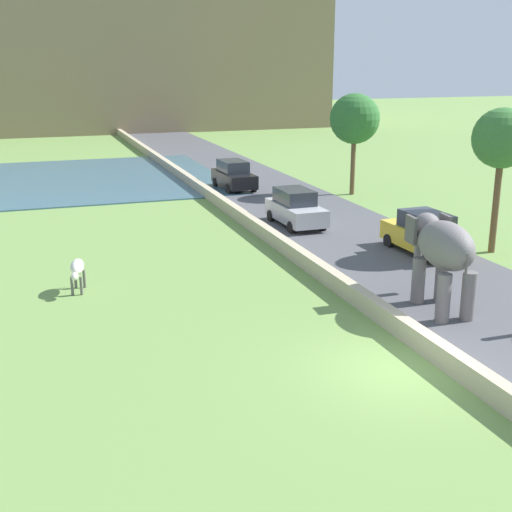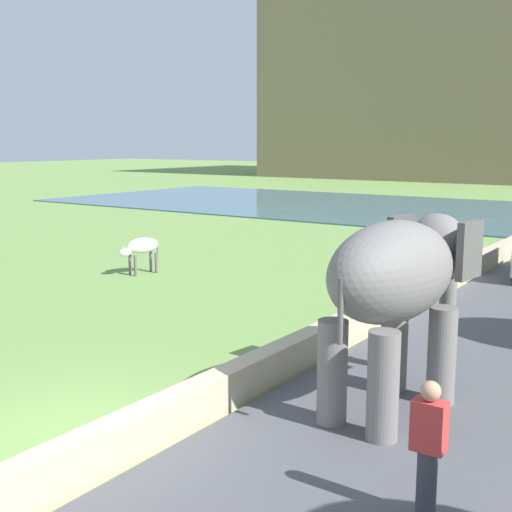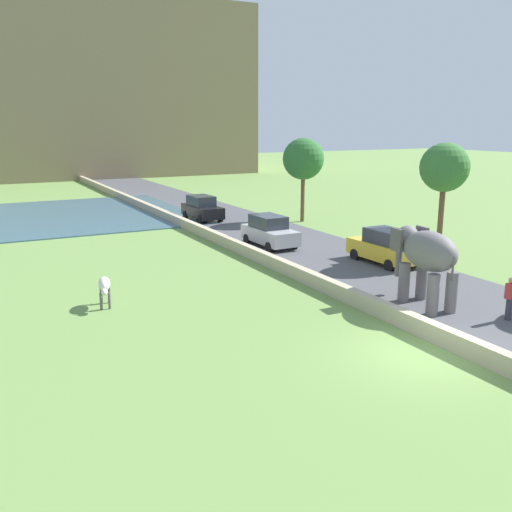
# 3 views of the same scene
# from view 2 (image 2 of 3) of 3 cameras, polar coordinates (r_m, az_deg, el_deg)

# --- Properties ---
(ground_plane) EXTENTS (220.00, 220.00, 0.00)m
(ground_plane) POSITION_cam_2_polar(r_m,az_deg,el_deg) (10.12, -15.89, -14.62)
(ground_plane) COLOR #6B8E47
(barrier_wall) EXTENTS (0.40, 110.00, 0.62)m
(barrier_wall) POSITION_cam_2_polar(r_m,az_deg,el_deg) (24.80, 20.17, 0.33)
(barrier_wall) COLOR tan
(barrier_wall) RESTS_ON ground
(lake) EXTENTS (36.00, 18.00, 0.08)m
(lake) POSITION_cam_2_polar(r_m,az_deg,el_deg) (44.07, 5.74, 4.41)
(lake) COLOR #426B84
(lake) RESTS_ON ground
(elephant) EXTENTS (1.71, 3.54, 2.99)m
(elephant) POSITION_cam_2_polar(r_m,az_deg,el_deg) (10.21, 12.14, -2.22)
(elephant) COLOR slate
(elephant) RESTS_ON ground
(person_beside_elephant) EXTENTS (0.36, 0.22, 1.63)m
(person_beside_elephant) POSITION_cam_2_polar(r_m,az_deg,el_deg) (7.66, 14.47, -15.63)
(person_beside_elephant) COLOR #33333D
(person_beside_elephant) RESTS_ON ground
(cow_white) EXTENTS (0.68, 1.42, 1.15)m
(cow_white) POSITION_cam_2_polar(r_m,az_deg,el_deg) (21.17, -9.75, 0.70)
(cow_white) COLOR silver
(cow_white) RESTS_ON ground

